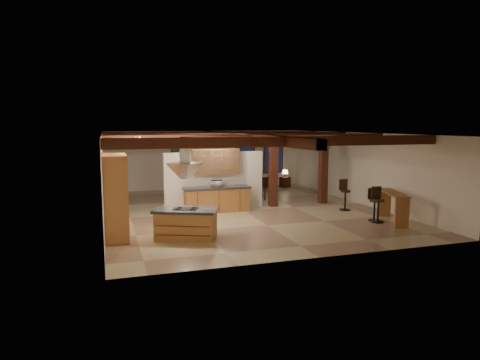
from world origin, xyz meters
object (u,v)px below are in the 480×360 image
object	(u,v)px
kitchen_island	(186,224)
dining_table	(236,192)
bar_counter	(393,202)
sofa	(257,183)

from	to	relation	value
kitchen_island	dining_table	distance (m)	6.82
dining_table	bar_counter	bearing A→B (deg)	-66.35
sofa	dining_table	bearing A→B (deg)	36.22
kitchen_island	dining_table	world-z (taller)	kitchen_island
kitchen_island	dining_table	xyz separation A→B (m)	(3.31, 5.96, -0.15)
kitchen_island	bar_counter	xyz separation A→B (m)	(6.92, -0.02, 0.24)
sofa	kitchen_island	bearing A→B (deg)	40.89
kitchen_island	bar_counter	bearing A→B (deg)	-0.15
kitchen_island	dining_table	size ratio (longest dim) A/B	1.22
kitchen_island	bar_counter	world-z (taller)	bar_counter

